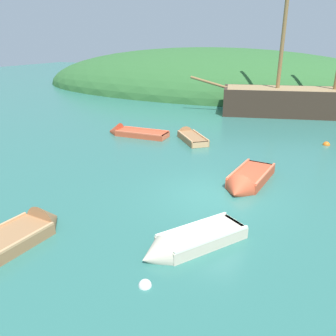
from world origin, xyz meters
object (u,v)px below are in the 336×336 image
Objects in this scene: sailing_ship at (308,105)px; rowboat_near_dock at (132,134)px; buoy_orange at (326,145)px; rowboat_outer_right at (190,137)px; rowboat_outer_left at (188,244)px; rowboat_portside at (247,182)px; buoy_white at (145,286)px; rowboat_far at (20,236)px.

sailing_ship is 3.88× the size of rowboat_near_dock.
buoy_orange is at bearing -167.82° from rowboat_near_dock.
rowboat_outer_right is at bearing -171.72° from rowboat_near_dock.
rowboat_outer_left is 1.05× the size of rowboat_outer_right.
rowboat_portside is (0.48, 5.10, 0.02)m from rowboat_outer_left.
rowboat_portside is 7.04m from buoy_white.
rowboat_portside is (5.03, 6.75, 0.03)m from rowboat_far.
rowboat_outer_right is (-4.05, 10.35, -0.01)m from rowboat_outer_left.
rowboat_outer_right reaches higher than buoy_orange.
sailing_ship is at bearing -132.51° from rowboat_near_dock.
rowboat_outer_right is 6.94m from rowboat_portside.
rowboat_near_dock is (-7.54, 9.72, -0.02)m from rowboat_outer_left.
rowboat_far is at bearing -118.77° from buoy_orange.
rowboat_outer_left reaches higher than rowboat_outer_right.
rowboat_outer_left is 11.11m from rowboat_outer_right.
rowboat_portside reaches higher than rowboat_outer_left.
rowboat_far reaches higher than rowboat_outer_left.
rowboat_outer_left is (-1.59, -20.40, -0.68)m from sailing_ship.
rowboat_portside is at bearing 83.44° from buoy_white.
rowboat_far is 1.14× the size of rowboat_outer_right.
rowboat_far is (-6.14, -22.06, -0.69)m from sailing_ship.
rowboat_outer_left is 5.12m from rowboat_portside.
rowboat_far reaches higher than rowboat_near_dock.
rowboat_outer_left is at bearing 160.48° from rowboat_outer_right.
rowboat_near_dock is 9.25m from rowboat_portside.
rowboat_far is 10.93× the size of buoy_white.
rowboat_outer_left is 1.92m from buoy_white.
rowboat_outer_right is 0.88× the size of rowboat_portside.
rowboat_outer_left is at bearing 80.27° from buoy_white.
buoy_white is (-1.91, -22.29, -0.80)m from sailing_ship.
sailing_ship is at bearing -151.11° from rowboat_outer_left.
rowboat_outer_right is 7.52m from buoy_orange.
buoy_orange is at bearing -161.02° from rowboat_outer_left.
rowboat_near_dock is (-3.49, -0.63, -0.01)m from rowboat_outer_right.
rowboat_outer_left reaches higher than buoy_orange.
rowboat_outer_left reaches higher than buoy_white.
rowboat_far reaches higher than buoy_white.
sailing_ship is 39.25× the size of buoy_orange.
rowboat_portside is at bearing 179.88° from rowboat_outer_right.
buoy_white is 0.84× the size of buoy_orange.
buoy_orange is (7.73, 14.08, -0.11)m from rowboat_far.
rowboat_far is at bearing -36.66° from rowboat_outer_left.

